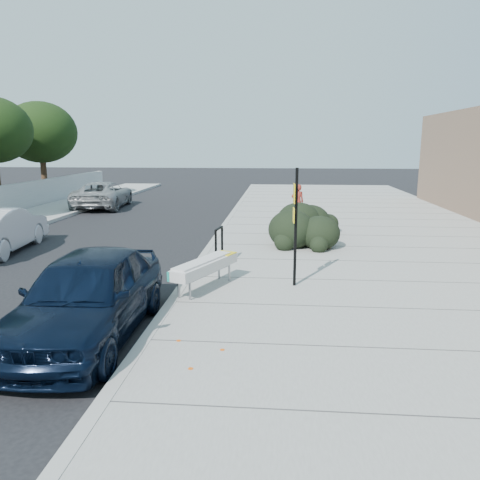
# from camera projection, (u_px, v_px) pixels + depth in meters

# --- Properties ---
(ground) EXTENTS (120.00, 120.00, 0.00)m
(ground) POSITION_uv_depth(u_px,v_px,m) (171.00, 308.00, 10.14)
(ground) COLOR black
(ground) RESTS_ON ground
(sidewalk_near) EXTENTS (11.20, 50.00, 0.15)m
(sidewalk_near) POSITION_uv_depth(u_px,v_px,m) (385.00, 256.00, 14.54)
(sidewalk_near) COLOR gray
(sidewalk_near) RESTS_ON ground
(curb_near) EXTENTS (0.22, 50.00, 0.17)m
(curb_near) POSITION_uv_depth(u_px,v_px,m) (207.00, 252.00, 15.00)
(curb_near) COLOR #9E9E99
(curb_near) RESTS_ON ground
(tree_far_f) EXTENTS (4.40, 4.40, 6.07)m
(tree_far_f) POSITION_uv_depth(u_px,v_px,m) (41.00, 133.00, 28.87)
(tree_far_f) COLOR #332114
(tree_far_f) RESTS_ON ground
(bench) EXTENTS (1.35, 2.25, 0.68)m
(bench) POSITION_uv_depth(u_px,v_px,m) (205.00, 266.00, 10.93)
(bench) COLOR gray
(bench) RESTS_ON sidewalk_near
(bike_rack) EXTENTS (0.16, 0.70, 1.03)m
(bike_rack) POSITION_uv_depth(u_px,v_px,m) (219.00, 241.00, 13.35)
(bike_rack) COLOR black
(bike_rack) RESTS_ON sidewalk_near
(sign_post) EXTENTS (0.11, 0.33, 2.82)m
(sign_post) POSITION_uv_depth(u_px,v_px,m) (295.00, 220.00, 10.98)
(sign_post) COLOR black
(sign_post) RESTS_ON sidewalk_near
(hedge) EXTENTS (2.59, 4.20, 1.47)m
(hedge) POSITION_uv_depth(u_px,v_px,m) (309.00, 219.00, 16.51)
(hedge) COLOR black
(hedge) RESTS_ON sidewalk_near
(sedan_navy) EXTENTS (1.99, 4.79, 1.62)m
(sedan_navy) POSITION_uv_depth(u_px,v_px,m) (88.00, 295.00, 8.46)
(sedan_navy) COLOR black
(sedan_navy) RESTS_ON ground
(suv_silver) EXTENTS (2.95, 5.48, 1.46)m
(suv_silver) POSITION_uv_depth(u_px,v_px,m) (103.00, 195.00, 26.01)
(suv_silver) COLOR gray
(suv_silver) RESTS_ON ground
(pedestrian) EXTENTS (0.65, 0.51, 1.58)m
(pedestrian) POSITION_uv_depth(u_px,v_px,m) (298.00, 202.00, 21.00)
(pedestrian) COLOR maroon
(pedestrian) RESTS_ON sidewalk_near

